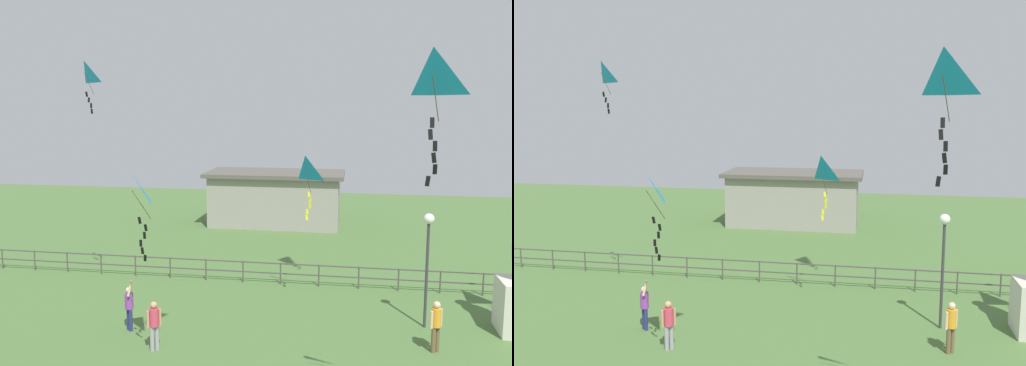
% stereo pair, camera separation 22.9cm
% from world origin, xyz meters
% --- Properties ---
extents(lamppost, '(0.36, 0.36, 4.01)m').
position_xyz_m(lamppost, '(4.02, 10.28, 2.95)').
color(lamppost, '#38383D').
rests_on(lamppost, ground_plane).
extents(person_1, '(0.39, 0.33, 1.59)m').
position_xyz_m(person_1, '(-4.54, 6.89, 0.91)').
color(person_1, '#99999E').
rests_on(person_1, ground_plane).
extents(person_2, '(0.40, 0.44, 1.79)m').
position_xyz_m(person_2, '(-5.93, 8.24, 0.90)').
color(person_2, navy).
rests_on(person_2, ground_plane).
extents(person_4, '(0.40, 0.35, 1.64)m').
position_xyz_m(person_4, '(4.10, 8.31, 0.94)').
color(person_4, brown).
rests_on(person_4, ground_plane).
extents(kite_2, '(0.94, 0.82, 2.41)m').
position_xyz_m(kite_2, '(-0.28, 11.46, 5.17)').
color(kite_2, '#198CD1').
extents(kite_4, '(0.94, 0.87, 2.51)m').
position_xyz_m(kite_4, '(2.83, 1.91, 8.02)').
color(kite_4, '#198CD1').
extents(kite_5, '(1.05, 0.97, 2.02)m').
position_xyz_m(kite_5, '(-8.88, 11.51, 8.83)').
color(kite_5, '#198CD1').
extents(kite_6, '(0.89, 1.07, 2.49)m').
position_xyz_m(kite_6, '(-4.58, 5.64, 5.15)').
color(kite_6, '#198CD1').
extents(waterfront_railing, '(36.03, 0.06, 0.95)m').
position_xyz_m(waterfront_railing, '(-0.43, 14.00, 0.63)').
color(waterfront_railing, '#4C4742').
rests_on(waterfront_railing, ground_plane).
extents(pavilion_building, '(8.72, 4.47, 3.44)m').
position_xyz_m(pavilion_building, '(-3.42, 26.00, 1.75)').
color(pavilion_building, gray).
rests_on(pavilion_building, ground_plane).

